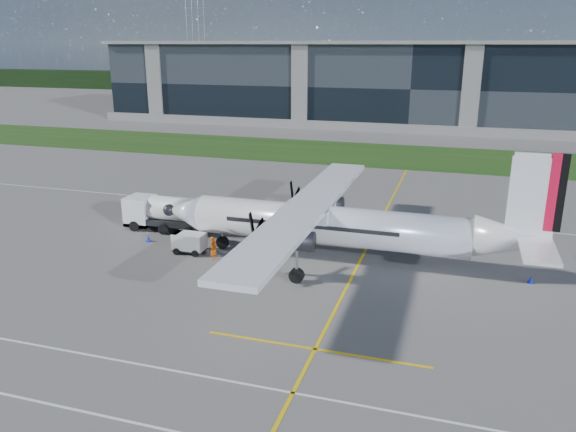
# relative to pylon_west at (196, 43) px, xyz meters

# --- Properties ---
(ground) EXTENTS (400.00, 400.00, 0.00)m
(ground) POSITION_rel_pylon_west_xyz_m (80.00, -110.00, -15.00)
(ground) COLOR #5F5C5A
(ground) RESTS_ON ground
(grass_strip) EXTENTS (400.00, 18.00, 0.04)m
(grass_strip) POSITION_rel_pylon_west_xyz_m (80.00, -102.00, -14.98)
(grass_strip) COLOR #1A4011
(grass_strip) RESTS_ON ground
(terminal_building) EXTENTS (120.00, 20.00, 15.00)m
(terminal_building) POSITION_rel_pylon_west_xyz_m (80.00, -70.00, -7.50)
(terminal_building) COLOR black
(terminal_building) RESTS_ON ground
(tree_line) EXTENTS (400.00, 6.00, 6.00)m
(tree_line) POSITION_rel_pylon_west_xyz_m (80.00, -10.00, -12.00)
(tree_line) COLOR black
(tree_line) RESTS_ON ground
(pylon_west) EXTENTS (9.00, 4.60, 30.00)m
(pylon_west) POSITION_rel_pylon_west_xyz_m (0.00, 0.00, 0.00)
(pylon_west) COLOR gray
(pylon_west) RESTS_ON ground
(yellow_taxiway_centerline) EXTENTS (0.20, 70.00, 0.01)m
(yellow_taxiway_centerline) POSITION_rel_pylon_west_xyz_m (83.00, -140.00, -14.99)
(yellow_taxiway_centerline) COLOR yellow
(yellow_taxiway_centerline) RESTS_ON ground
(turboprop_aircraft) EXTENTS (28.16, 29.20, 8.76)m
(turboprop_aircraft) POSITION_rel_pylon_west_xyz_m (81.74, -143.65, -10.62)
(turboprop_aircraft) COLOR white
(turboprop_aircraft) RESTS_ON ground
(fuel_tanker_truck) EXTENTS (7.81, 2.54, 2.93)m
(fuel_tanker_truck) POSITION_rel_pylon_west_xyz_m (65.59, -140.88, -13.53)
(fuel_tanker_truck) COLOR white
(fuel_tanker_truck) RESTS_ON ground
(baggage_tug) EXTENTS (2.55, 1.53, 1.53)m
(baggage_tug) POSITION_rel_pylon_west_xyz_m (70.34, -145.22, -14.23)
(baggage_tug) COLOR silver
(baggage_tug) RESTS_ON ground
(ground_crew_person) EXTENTS (0.75, 0.93, 2.02)m
(ground_crew_person) POSITION_rel_pylon_west_xyz_m (72.68, -145.97, -13.99)
(ground_crew_person) COLOR #F25907
(ground_crew_person) RESTS_ON ground
(safety_cone_nose_port) EXTENTS (0.36, 0.36, 0.50)m
(safety_cone_nose_port) POSITION_rel_pylon_west_xyz_m (68.94, -144.59, -14.75)
(safety_cone_nose_port) COLOR #0A1FBA
(safety_cone_nose_port) RESTS_ON ground
(safety_cone_tail) EXTENTS (0.36, 0.36, 0.50)m
(safety_cone_tail) POSITION_rel_pylon_west_xyz_m (94.52, -143.58, -14.75)
(safety_cone_tail) COLOR #0A1FBA
(safety_cone_tail) RESTS_ON ground
(safety_cone_fwd) EXTENTS (0.36, 0.36, 0.50)m
(safety_cone_fwd) POSITION_rel_pylon_west_xyz_m (66.03, -143.96, -14.75)
(safety_cone_fwd) COLOR #0A1FBA
(safety_cone_fwd) RESTS_ON ground
(safety_cone_stbdwing) EXTENTS (0.36, 0.36, 0.50)m
(safety_cone_stbdwing) POSITION_rel_pylon_west_xyz_m (78.50, -128.94, -14.75)
(safety_cone_stbdwing) COLOR #0A1FBA
(safety_cone_stbdwing) RESTS_ON ground
(safety_cone_nose_stbd) EXTENTS (0.36, 0.36, 0.50)m
(safety_cone_nose_stbd) POSITION_rel_pylon_west_xyz_m (68.83, -142.01, -14.75)
(safety_cone_nose_stbd) COLOR #0A1FBA
(safety_cone_nose_stbd) RESTS_ON ground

